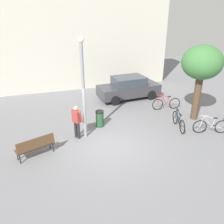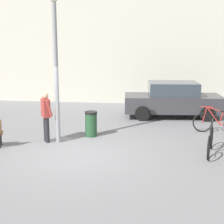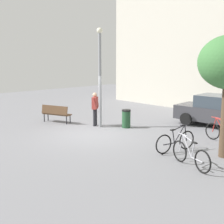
{
  "view_description": "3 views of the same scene",
  "coord_description": "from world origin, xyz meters",
  "px_view_note": "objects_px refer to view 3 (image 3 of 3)",
  "views": [
    {
      "loc": [
        -2.68,
        -8.84,
        5.84
      ],
      "look_at": [
        0.5,
        1.2,
        1.15
      ],
      "focal_mm": 37.8,
      "sensor_mm": 36.0,
      "label": 1
    },
    {
      "loc": [
        2.29,
        -9.29,
        3.32
      ],
      "look_at": [
        1.0,
        0.79,
        1.17
      ],
      "focal_mm": 54.13,
      "sensor_mm": 36.0,
      "label": 2
    },
    {
      "loc": [
        10.1,
        -8.24,
        3.39
      ],
      "look_at": [
        0.03,
        1.18,
        0.87
      ],
      "focal_mm": 48.31,
      "sensor_mm": 36.0,
      "label": 3
    }
  ],
  "objects_px": {
    "park_bench": "(56,112)",
    "bicycle_black": "(176,141)",
    "bicycle_silver": "(190,155)",
    "person_by_lamppost": "(95,107)",
    "parked_car_charcoal": "(220,111)",
    "bicycle_red": "(224,133)",
    "lamppost": "(100,72)",
    "trash_bin": "(126,119)"
  },
  "relations": [
    {
      "from": "park_bench",
      "to": "parked_car_charcoal",
      "type": "bearing_deg",
      "value": 40.66
    },
    {
      "from": "park_bench",
      "to": "bicycle_black",
      "type": "relative_size",
      "value": 0.94
    },
    {
      "from": "bicycle_silver",
      "to": "bicycle_red",
      "type": "relative_size",
      "value": 0.96
    },
    {
      "from": "bicycle_silver",
      "to": "trash_bin",
      "type": "relative_size",
      "value": 1.95
    },
    {
      "from": "person_by_lamppost",
      "to": "trash_bin",
      "type": "xyz_separation_m",
      "value": [
        1.35,
        0.84,
        -0.52
      ]
    },
    {
      "from": "lamppost",
      "to": "parked_car_charcoal",
      "type": "distance_m",
      "value": 6.18
    },
    {
      "from": "lamppost",
      "to": "parked_car_charcoal",
      "type": "height_order",
      "value": "lamppost"
    },
    {
      "from": "person_by_lamppost",
      "to": "park_bench",
      "type": "xyz_separation_m",
      "value": [
        -1.94,
        -1.05,
        -0.42
      ]
    },
    {
      "from": "bicycle_silver",
      "to": "trash_bin",
      "type": "bearing_deg",
      "value": 154.97
    },
    {
      "from": "bicycle_red",
      "to": "person_by_lamppost",
      "type": "bearing_deg",
      "value": -162.57
    },
    {
      "from": "parked_car_charcoal",
      "to": "person_by_lamppost",
      "type": "bearing_deg",
      "value": -134.96
    },
    {
      "from": "lamppost",
      "to": "bicycle_black",
      "type": "height_order",
      "value": "lamppost"
    },
    {
      "from": "person_by_lamppost",
      "to": "bicycle_black",
      "type": "bearing_deg",
      "value": -6.28
    },
    {
      "from": "bicycle_silver",
      "to": "parked_car_charcoal",
      "type": "distance_m",
      "value": 6.28
    },
    {
      "from": "bicycle_black",
      "to": "park_bench",
      "type": "bearing_deg",
      "value": -176.22
    },
    {
      "from": "person_by_lamppost",
      "to": "park_bench",
      "type": "height_order",
      "value": "person_by_lamppost"
    },
    {
      "from": "lamppost",
      "to": "person_by_lamppost",
      "type": "bearing_deg",
      "value": 179.19
    },
    {
      "from": "bicycle_silver",
      "to": "bicycle_red",
      "type": "distance_m",
      "value": 3.44
    },
    {
      "from": "lamppost",
      "to": "bicycle_silver",
      "type": "distance_m",
      "value": 6.67
    },
    {
      "from": "lamppost",
      "to": "park_bench",
      "type": "relative_size",
      "value": 2.85
    },
    {
      "from": "bicycle_black",
      "to": "trash_bin",
      "type": "distance_m",
      "value": 4.13
    },
    {
      "from": "park_bench",
      "to": "trash_bin",
      "type": "xyz_separation_m",
      "value": [
        3.29,
        1.89,
        -0.1
      ]
    },
    {
      "from": "bicycle_silver",
      "to": "bicycle_black",
      "type": "distance_m",
      "value": 1.57
    },
    {
      "from": "bicycle_red",
      "to": "bicycle_black",
      "type": "xyz_separation_m",
      "value": [
        -0.63,
        -2.41,
        -0.0
      ]
    },
    {
      "from": "bicycle_silver",
      "to": "trash_bin",
      "type": "height_order",
      "value": "bicycle_silver"
    },
    {
      "from": "bicycle_red",
      "to": "parked_car_charcoal",
      "type": "relative_size",
      "value": 0.42
    },
    {
      "from": "parked_car_charcoal",
      "to": "bicycle_black",
      "type": "bearing_deg",
      "value": -79.76
    },
    {
      "from": "lamppost",
      "to": "bicycle_silver",
      "type": "relative_size",
      "value": 2.74
    },
    {
      "from": "bicycle_silver",
      "to": "bicycle_black",
      "type": "xyz_separation_m",
      "value": [
        -1.24,
        0.97,
        -0.0
      ]
    },
    {
      "from": "lamppost",
      "to": "bicycle_red",
      "type": "xyz_separation_m",
      "value": [
        5.46,
        1.85,
        -2.29
      ]
    },
    {
      "from": "lamppost",
      "to": "trash_bin",
      "type": "distance_m",
      "value": 2.57
    },
    {
      "from": "park_bench",
      "to": "parked_car_charcoal",
      "type": "relative_size",
      "value": 0.38
    },
    {
      "from": "person_by_lamppost",
      "to": "bicycle_silver",
      "type": "distance_m",
      "value": 6.67
    },
    {
      "from": "park_bench",
      "to": "bicycle_silver",
      "type": "distance_m",
      "value": 8.42
    },
    {
      "from": "bicycle_silver",
      "to": "parked_car_charcoal",
      "type": "relative_size",
      "value": 0.4
    },
    {
      "from": "bicycle_silver",
      "to": "trash_bin",
      "type": "xyz_separation_m",
      "value": [
        -5.12,
        2.39,
        0.07
      ]
    },
    {
      "from": "person_by_lamppost",
      "to": "park_bench",
      "type": "relative_size",
      "value": 1.0
    },
    {
      "from": "parked_car_charcoal",
      "to": "trash_bin",
      "type": "distance_m",
      "value": 4.62
    },
    {
      "from": "lamppost",
      "to": "person_by_lamppost",
      "type": "distance_m",
      "value": 1.76
    },
    {
      "from": "bicycle_silver",
      "to": "bicycle_black",
      "type": "relative_size",
      "value": 0.98
    },
    {
      "from": "bicycle_silver",
      "to": "park_bench",
      "type": "bearing_deg",
      "value": 176.6
    },
    {
      "from": "bicycle_red",
      "to": "bicycle_silver",
      "type": "bearing_deg",
      "value": -79.84
    }
  ]
}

